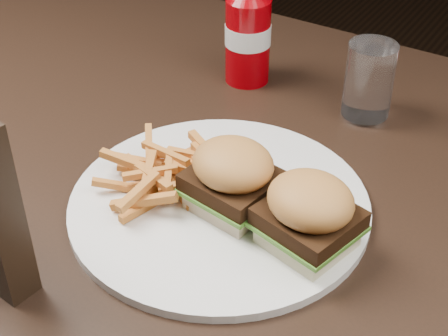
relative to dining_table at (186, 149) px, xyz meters
The scene contains 7 objects.
dining_table is the anchor object (origin of this frame).
plate 0.15m from the dining_table, 40.78° to the right, with size 0.34×0.34×0.01m, color white.
sandwich_half_a 0.17m from the dining_table, 36.80° to the right, with size 0.08×0.08×0.02m, color beige.
sandwich_half_b 0.26m from the dining_table, 25.60° to the right, with size 0.08×0.08×0.02m, color #F5EEC0.
fries_pile 0.13m from the dining_table, 64.32° to the right, with size 0.12×0.12×0.05m, color #C4692B, non-canonical shape.
ketchup_bottle 0.19m from the dining_table, 93.28° to the left, with size 0.06×0.06×0.13m, color #910006.
tumbler 0.26m from the dining_table, 44.28° to the left, with size 0.06×0.06×0.10m, color white.
Camera 1 is at (0.43, -0.60, 1.25)m, focal length 55.00 mm.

